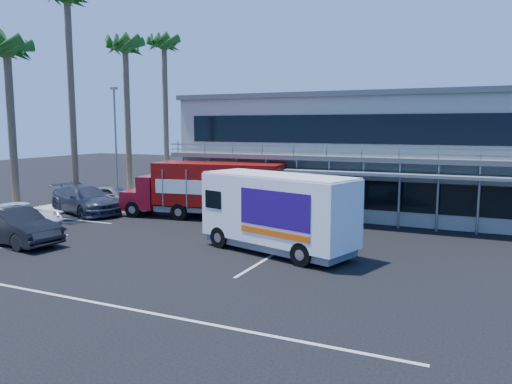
% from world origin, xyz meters
% --- Properties ---
extents(ground, '(120.00, 120.00, 0.00)m').
position_xyz_m(ground, '(0.00, 0.00, 0.00)').
color(ground, black).
rests_on(ground, ground).
extents(building, '(22.40, 12.00, 7.30)m').
position_xyz_m(building, '(3.00, 14.94, 3.66)').
color(building, '#979C8F').
rests_on(building, ground).
extents(curb_strip, '(3.00, 32.00, 0.16)m').
position_xyz_m(curb_strip, '(-15.00, 6.00, 0.08)').
color(curb_strip, '#A5A399').
rests_on(curb_strip, ground).
extents(palm_c, '(2.80, 2.80, 10.75)m').
position_xyz_m(palm_c, '(-14.90, 3.00, 9.21)').
color(palm_c, brown).
rests_on(palm_c, ground).
extents(palm_d, '(2.80, 2.80, 14.75)m').
position_xyz_m(palm_d, '(-15.20, 8.00, 12.80)').
color(palm_d, brown).
rests_on(palm_d, ground).
extents(palm_e, '(2.80, 2.80, 12.25)m').
position_xyz_m(palm_e, '(-14.70, 13.00, 10.57)').
color(palm_e, brown).
rests_on(palm_e, ground).
extents(palm_f, '(2.80, 2.80, 13.25)m').
position_xyz_m(palm_f, '(-15.10, 18.50, 11.47)').
color(palm_f, brown).
rests_on(palm_f, ground).
extents(light_pole_far, '(0.50, 0.25, 8.09)m').
position_xyz_m(light_pole_far, '(-14.20, 11.00, 4.50)').
color(light_pole_far, gray).
rests_on(light_pole_far, ground).
extents(red_truck, '(9.90, 3.54, 3.26)m').
position_xyz_m(red_truck, '(-4.66, 7.62, 1.79)').
color(red_truck, maroon).
rests_on(red_truck, ground).
extents(white_van, '(7.25, 4.26, 3.35)m').
position_xyz_m(white_van, '(1.99, 2.00, 1.78)').
color(white_van, white).
rests_on(white_van, ground).
extents(parked_car_b, '(5.23, 2.46, 1.66)m').
position_xyz_m(parked_car_b, '(-9.50, -1.59, 0.83)').
color(parked_car_b, black).
rests_on(parked_car_b, ground).
extents(parked_car_c, '(5.01, 2.61, 1.35)m').
position_xyz_m(parked_car_c, '(-12.19, 1.02, 0.67)').
color(parked_car_c, silver).
rests_on(parked_car_c, ground).
extents(parked_car_d, '(6.39, 4.38, 1.72)m').
position_xyz_m(parked_car_d, '(-12.50, 5.97, 0.86)').
color(parked_car_d, '#313541').
rests_on(parked_car_d, ground).
extents(parked_car_e, '(4.36, 1.86, 1.47)m').
position_xyz_m(parked_car_e, '(-12.50, 8.49, 0.74)').
color(parked_car_e, gray).
rests_on(parked_car_e, ground).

